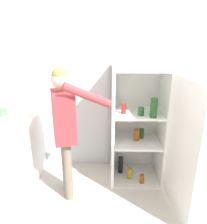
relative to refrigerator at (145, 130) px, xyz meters
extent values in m
plane|color=beige|center=(-0.28, -0.53, -0.79)|extent=(12.00, 12.00, 0.00)
cube|color=silver|center=(-0.28, 0.45, 0.49)|extent=(7.00, 0.06, 2.55)
cube|color=white|center=(-0.10, 0.10, -0.77)|extent=(0.69, 0.60, 0.04)
cube|color=white|center=(-0.10, 0.10, 0.79)|extent=(0.69, 0.60, 0.04)
cube|color=white|center=(-0.10, 0.38, 0.01)|extent=(0.69, 0.03, 1.52)
cube|color=white|center=(-0.42, 0.10, 0.01)|extent=(0.04, 0.60, 1.52)
cube|color=white|center=(0.23, 0.10, 0.01)|extent=(0.03, 0.60, 1.52)
cube|color=white|center=(-0.10, 0.10, -0.21)|extent=(0.62, 0.53, 0.02)
cube|color=white|center=(-0.10, 0.10, 0.20)|extent=(0.62, 0.53, 0.02)
cube|color=white|center=(0.31, -0.54, 0.01)|extent=(0.12, 0.69, 1.52)
cylinder|color=#9E4C19|center=(-0.09, 0.11, -0.13)|extent=(0.08, 0.08, 0.15)
cylinder|color=#1E5123|center=(-0.08, -0.02, 0.26)|extent=(0.08, 0.08, 0.10)
cylinder|color=#1E5123|center=(0.07, -0.09, 0.33)|extent=(0.09, 0.09, 0.24)
cylinder|color=#B78C1E|center=(-0.18, 0.01, -0.68)|extent=(0.07, 0.07, 0.15)
cylinder|color=black|center=(-0.30, 0.15, -0.63)|extent=(0.07, 0.07, 0.25)
cylinder|color=#9E4C19|center=(-0.02, -0.09, -0.69)|extent=(0.06, 0.06, 0.13)
cylinder|color=#1E5123|center=(-0.02, 0.18, -0.14)|extent=(0.07, 0.07, 0.13)
cylinder|color=maroon|center=(-0.29, 0.04, 0.28)|extent=(0.06, 0.06, 0.13)
cylinder|color=beige|center=(-0.20, 0.14, -0.70)|extent=(0.07, 0.07, 0.11)
cylinder|color=#726656|center=(-1.02, -0.19, -0.39)|extent=(0.11, 0.11, 0.80)
cylinder|color=#726656|center=(-0.97, -0.35, -0.39)|extent=(0.11, 0.11, 0.80)
cube|color=#9E3338|center=(-1.00, -0.27, 0.29)|extent=(0.35, 0.48, 0.56)
sphere|color=beige|center=(-1.00, -0.27, 0.71)|extent=(0.22, 0.22, 0.22)
sphere|color=#AD894C|center=(-1.00, -0.27, 0.75)|extent=(0.20, 0.20, 0.20)
cylinder|color=#9E3338|center=(-1.06, -0.04, 0.26)|extent=(0.09, 0.09, 0.53)
cylinder|color=#9E3338|center=(-0.70, -0.44, 0.58)|extent=(0.52, 0.22, 0.30)
cube|color=white|center=(-1.86, 0.11, -0.33)|extent=(0.79, 0.58, 0.92)
cylinder|color=#517F5B|center=(-1.94, 0.16, 0.17)|extent=(0.18, 0.18, 0.08)
camera|label=1|loc=(-0.50, -2.59, 1.18)|focal=35.00mm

